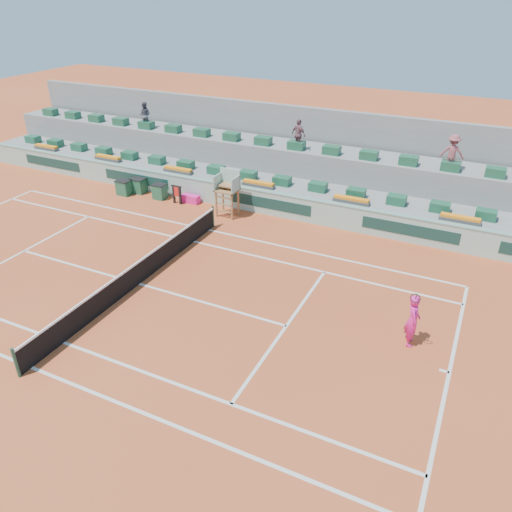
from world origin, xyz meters
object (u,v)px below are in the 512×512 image
Objects in this scene: player_bag at (191,199)px; umpire_chair at (228,187)px; drink_cooler_a at (160,191)px; tennis_player at (413,320)px.

player_bag is 0.41× the size of umpire_chair.
drink_cooler_a is 16.45m from tennis_player.
player_bag is 14.91m from tennis_player.
tennis_player reaches higher than player_bag.
drink_cooler_a is (-1.86, -0.26, 0.20)m from player_bag.
drink_cooler_a is 0.37× the size of tennis_player.
umpire_chair is at bearing -11.33° from player_bag.
umpire_chair is 1.05× the size of tennis_player.
tennis_player is at bearing -32.18° from umpire_chair.
drink_cooler_a is at bearing 155.37° from tennis_player.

